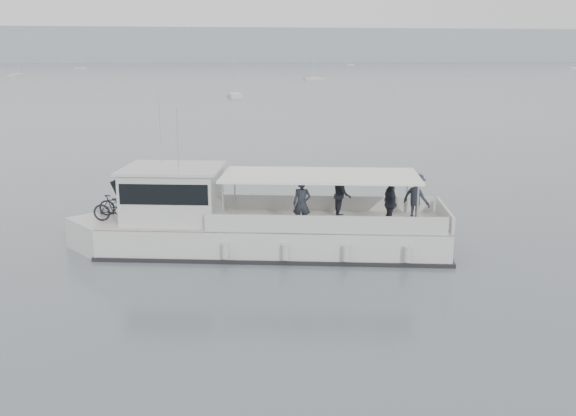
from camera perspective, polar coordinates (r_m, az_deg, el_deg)
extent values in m
plane|color=slate|center=(21.72, -11.62, -5.80)|extent=(1400.00, 1400.00, 0.00)
cube|color=#939EA8|center=(580.53, -8.90, 14.07)|extent=(1400.00, 90.00, 28.00)
cube|color=silver|center=(23.67, -1.20, -2.71)|extent=(12.81, 5.78, 1.34)
cube|color=silver|center=(24.92, -15.57, -2.38)|extent=(3.29, 3.29, 1.34)
cube|color=beige|center=(23.49, -1.21, -1.14)|extent=(12.81, 5.78, 0.06)
cube|color=black|center=(23.79, -1.19, -3.67)|extent=(13.04, 5.95, 0.19)
cube|color=silver|center=(24.89, 3.35, 0.41)|extent=(8.11, 1.80, 0.62)
cube|color=silver|center=(21.80, 3.34, -1.48)|extent=(8.11, 1.80, 0.62)
cube|color=silver|center=(23.74, 13.75, -0.61)|extent=(0.78, 3.26, 0.62)
cube|color=silver|center=(23.85, -10.16, 1.17)|extent=(3.81, 3.41, 1.86)
cube|color=black|center=(24.24, -13.86, 1.56)|extent=(1.10, 2.65, 1.20)
cube|color=black|center=(23.79, -10.19, 1.90)|extent=(3.61, 3.41, 0.72)
cube|color=silver|center=(23.66, -10.26, 3.49)|extent=(4.05, 3.65, 0.10)
cube|color=white|center=(23.04, 2.88, 2.90)|extent=(7.51, 4.48, 0.08)
cylinder|color=silver|center=(22.08, -5.79, 0.12)|extent=(0.07, 0.07, 1.70)
cylinder|color=silver|center=(24.87, -4.75, 1.66)|extent=(0.07, 0.07, 1.70)
cylinder|color=silver|center=(22.03, 11.45, -0.12)|extent=(0.07, 0.07, 1.70)
cylinder|color=silver|center=(24.83, 10.54, 1.46)|extent=(0.07, 0.07, 1.70)
cylinder|color=silver|center=(24.52, -11.31, 6.96)|extent=(0.04, 0.04, 2.69)
cylinder|color=silver|center=(22.70, -9.78, 5.99)|extent=(0.04, 0.04, 2.27)
cylinder|color=#B8BABE|center=(22.10, -5.59, -3.83)|extent=(0.29, 0.29, 0.52)
cylinder|color=#B8BABE|center=(21.88, -0.22, -3.94)|extent=(0.29, 0.29, 0.52)
cylinder|color=#B8BABE|center=(21.85, 5.20, -4.02)|extent=(0.29, 0.29, 0.52)
cylinder|color=#B8BABE|center=(22.02, 10.60, -4.06)|extent=(0.29, 0.29, 0.52)
imported|color=black|center=(24.89, -14.53, 0.37)|extent=(1.86, 0.97, 0.93)
imported|color=black|center=(24.13, -15.12, -0.02)|extent=(1.69, 0.79, 0.98)
imported|color=#252831|center=(22.32, 1.24, 0.37)|extent=(0.74, 0.61, 1.74)
imported|color=#252831|center=(23.93, 4.85, 1.22)|extent=(0.84, 0.98, 1.74)
imported|color=#252831|center=(22.72, 9.10, 0.44)|extent=(0.48, 1.04, 1.74)
imported|color=#252831|center=(23.85, 11.33, 0.96)|extent=(1.18, 1.29, 1.74)
cube|color=silver|center=(420.90, 5.60, 12.56)|extent=(5.30, 2.57, 0.75)
cube|color=silver|center=(420.89, 5.60, 12.61)|extent=(2.02, 1.74, 0.45)
cube|color=silver|center=(342.38, 23.92, 11.28)|extent=(7.82, 6.60, 0.75)
cube|color=silver|center=(342.38, 23.93, 11.33)|extent=(3.50, 3.38, 0.45)
cylinder|color=silver|center=(342.32, 24.00, 12.05)|extent=(0.08, 0.08, 8.61)
cube|color=silver|center=(232.31, -22.80, 10.84)|extent=(5.06, 8.23, 0.75)
cube|color=silver|center=(232.30, -22.81, 10.92)|extent=(3.01, 3.34, 0.45)
cylinder|color=silver|center=(232.22, -22.91, 11.98)|extent=(0.08, 0.08, 8.63)
cube|color=silver|center=(108.57, -4.77, 9.92)|extent=(2.33, 5.96, 0.75)
cube|color=silver|center=(108.55, -4.77, 10.09)|extent=(1.79, 2.17, 0.45)
cylinder|color=silver|center=(108.41, -4.81, 11.77)|extent=(0.08, 0.08, 6.42)
cube|color=silver|center=(181.40, 2.30, 11.39)|extent=(6.10, 3.58, 0.75)
cube|color=silver|center=(181.39, 2.30, 11.49)|extent=(2.44, 2.18, 0.45)
cylinder|color=silver|center=(181.30, 2.31, 12.50)|extent=(0.08, 0.08, 6.39)
cube|color=silver|center=(334.86, -17.91, 11.75)|extent=(6.75, 6.06, 0.75)
cube|color=silver|center=(334.85, -17.91, 11.80)|extent=(3.09, 3.02, 0.45)
cylinder|color=silver|center=(334.80, -17.96, 12.45)|extent=(0.08, 0.08, 7.59)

